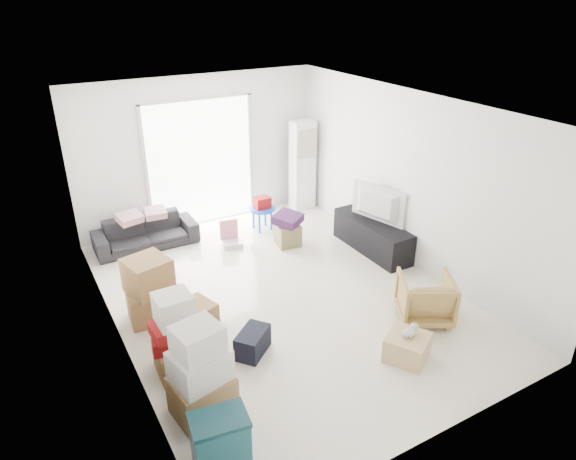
# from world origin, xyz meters

# --- Properties ---
(room_shell) EXTENTS (4.98, 6.48, 3.18)m
(room_shell) POSITION_xyz_m (0.00, 0.00, 1.35)
(room_shell) COLOR white
(room_shell) RESTS_ON ground
(sliding_door) EXTENTS (2.10, 0.04, 2.33)m
(sliding_door) POSITION_xyz_m (0.00, 2.98, 1.24)
(sliding_door) COLOR white
(sliding_door) RESTS_ON room_shell
(ac_tower) EXTENTS (0.45, 0.30, 1.75)m
(ac_tower) POSITION_xyz_m (1.95, 2.65, 0.88)
(ac_tower) COLOR white
(ac_tower) RESTS_ON room_shell
(tv_console) EXTENTS (0.47, 1.58, 0.53)m
(tv_console) POSITION_xyz_m (2.00, 0.47, 0.26)
(tv_console) COLOR black
(tv_console) RESTS_ON room_shell
(television) EXTENTS (0.83, 1.15, 0.14)m
(television) POSITION_xyz_m (2.00, 0.47, 0.59)
(television) COLOR black
(television) RESTS_ON tv_console
(sofa) EXTENTS (1.71, 0.52, 0.67)m
(sofa) POSITION_xyz_m (-1.25, 2.50, 0.33)
(sofa) COLOR #232227
(sofa) RESTS_ON room_shell
(pillow_left) EXTENTS (0.41, 0.35, 0.11)m
(pillow_left) POSITION_xyz_m (-1.48, 2.48, 0.72)
(pillow_left) COLOR #C9929B
(pillow_left) RESTS_ON sofa
(pillow_right) EXTENTS (0.40, 0.33, 0.13)m
(pillow_right) POSITION_xyz_m (-1.05, 2.48, 0.73)
(pillow_right) COLOR #C9929B
(pillow_right) RESTS_ON sofa
(armchair) EXTENTS (0.90, 0.89, 0.70)m
(armchair) POSITION_xyz_m (1.37, -1.44, 0.35)
(armchair) COLOR #A08347
(armchair) RESTS_ON room_shell
(storage_bins) EXTENTS (0.56, 0.43, 0.60)m
(storage_bins) POSITION_xyz_m (-1.90, -2.28, 0.30)
(storage_bins) COLOR #174F5D
(storage_bins) RESTS_ON room_shell
(box_stack_a) EXTENTS (0.65, 0.56, 1.08)m
(box_stack_a) POSITION_xyz_m (-1.80, -1.56, 0.48)
(box_stack_a) COLOR olive
(box_stack_a) RESTS_ON room_shell
(box_stack_b) EXTENTS (0.61, 0.53, 1.03)m
(box_stack_b) POSITION_xyz_m (-1.80, -0.81, 0.45)
(box_stack_b) COLOR olive
(box_stack_b) RESTS_ON room_shell
(box_stack_c) EXTENTS (0.63, 0.62, 0.89)m
(box_stack_c) POSITION_xyz_m (-1.77, 0.37, 0.43)
(box_stack_c) COLOR olive
(box_stack_c) RESTS_ON room_shell
(loose_box) EXTENTS (0.56, 0.56, 0.37)m
(loose_box) POSITION_xyz_m (-1.35, -0.16, 0.18)
(loose_box) COLOR olive
(loose_box) RESTS_ON room_shell
(duffel_bag) EXTENTS (0.55, 0.52, 0.30)m
(duffel_bag) POSITION_xyz_m (-0.93, -0.95, 0.15)
(duffel_bag) COLOR black
(duffel_bag) RESTS_ON room_shell
(ottoman) EXTENTS (0.43, 0.43, 0.38)m
(ottoman) POSITION_xyz_m (0.88, 1.35, 0.19)
(ottoman) COLOR olive
(ottoman) RESTS_ON room_shell
(blanket) EXTENTS (0.57, 0.57, 0.14)m
(blanket) POSITION_xyz_m (0.88, 1.35, 0.45)
(blanket) COLOR #421E4C
(blanket) RESTS_ON ottoman
(kids_table) EXTENTS (0.49, 0.49, 0.62)m
(kids_table) POSITION_xyz_m (0.79, 2.13, 0.44)
(kids_table) COLOR blue
(kids_table) RESTS_ON room_shell
(toy_walker) EXTENTS (0.38, 0.35, 0.44)m
(toy_walker) POSITION_xyz_m (0.02, 1.82, 0.12)
(toy_walker) COLOR silver
(toy_walker) RESTS_ON room_shell
(wood_crate) EXTENTS (0.64, 0.64, 0.31)m
(wood_crate) POSITION_xyz_m (0.63, -1.95, 0.16)
(wood_crate) COLOR tan
(wood_crate) RESTS_ON room_shell
(plush_bunny) EXTENTS (0.25, 0.15, 0.13)m
(plush_bunny) POSITION_xyz_m (0.66, -1.94, 0.37)
(plush_bunny) COLOR #B2ADA8
(plush_bunny) RESTS_ON wood_crate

